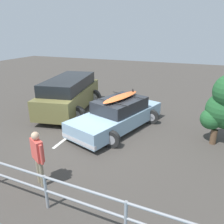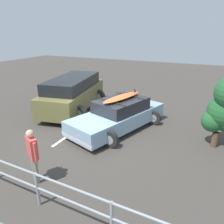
% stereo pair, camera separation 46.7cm
% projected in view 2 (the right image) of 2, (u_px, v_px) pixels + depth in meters
% --- Properties ---
extents(ground_plane, '(44.00, 44.00, 0.02)m').
position_uv_depth(ground_plane, '(99.00, 132.00, 9.04)').
color(ground_plane, '#423D38').
rests_on(ground_plane, ground).
extents(parking_stripe, '(0.12, 4.93, 0.00)m').
position_uv_depth(parking_stripe, '(87.00, 122.00, 9.96)').
color(parking_stripe, silver).
rests_on(parking_stripe, ground).
extents(sedan_car, '(3.12, 4.80, 1.54)m').
position_uv_depth(sedan_car, '(119.00, 115.00, 9.17)').
color(sedan_car, '#8CADC6').
rests_on(sedan_car, ground).
extents(suv_car, '(3.07, 5.11, 1.73)m').
position_uv_depth(suv_car, '(73.00, 93.00, 11.25)').
color(suv_car, brown).
rests_on(suv_car, ground).
extents(person_bystander, '(0.55, 0.37, 1.57)m').
position_uv_depth(person_bystander, '(33.00, 151.00, 5.77)').
color(person_bystander, gray).
rests_on(person_bystander, ground).
extents(railing_fence, '(9.81, 0.39, 0.91)m').
position_uv_depth(railing_fence, '(8.00, 172.00, 5.46)').
color(railing_fence, gray).
rests_on(railing_fence, ground).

